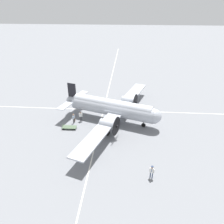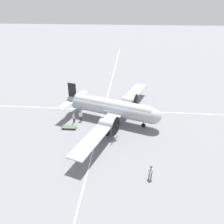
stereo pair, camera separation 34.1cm
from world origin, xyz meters
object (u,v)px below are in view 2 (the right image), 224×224
object	(u,v)px
airliner_main	(114,108)
crew_foreground	(151,171)
baggage_cart	(69,127)
ramp_agent	(74,117)
passenger_boarding	(81,115)
suitcase_near_door	(75,120)

from	to	relation	value
airliner_main	crew_foreground	bearing A→B (deg)	-49.51
crew_foreground	baggage_cart	xyz separation A→B (m)	(-10.10, -12.45, -0.83)
ramp_agent	airliner_main	bearing A→B (deg)	-59.90
airliner_main	ramp_agent	distance (m)	7.08
passenger_boarding	ramp_agent	xyz separation A→B (m)	(0.69, -1.10, -0.12)
ramp_agent	suitcase_near_door	bearing A→B (deg)	19.96
suitcase_near_door	passenger_boarding	bearing A→B (deg)	100.10
passenger_boarding	airliner_main	bearing A→B (deg)	0.71
suitcase_near_door	baggage_cart	bearing A→B (deg)	-7.99
airliner_main	passenger_boarding	world-z (taller)	airliner_main
passenger_boarding	ramp_agent	bearing A→B (deg)	-152.13
baggage_cart	passenger_boarding	bearing A→B (deg)	60.54
ramp_agent	suitcase_near_door	size ratio (longest dim) A/B	3.08
crew_foreground	passenger_boarding	xyz separation A→B (m)	(-12.69, -11.01, 0.05)
airliner_main	crew_foreground	world-z (taller)	airliner_main
suitcase_near_door	crew_foreground	bearing A→B (deg)	44.11
crew_foreground	ramp_agent	distance (m)	17.05
baggage_cart	crew_foreground	bearing A→B (deg)	-39.57
crew_foreground	baggage_cart	distance (m)	16.05
ramp_agent	baggage_cart	bearing A→B (deg)	-169.71
passenger_boarding	suitcase_near_door	xyz separation A→B (m)	(0.20, -1.10, -0.91)
passenger_boarding	baggage_cart	world-z (taller)	passenger_boarding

